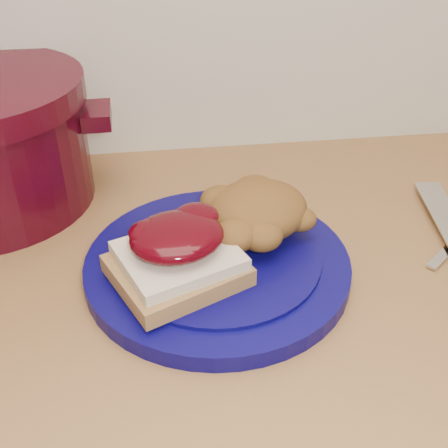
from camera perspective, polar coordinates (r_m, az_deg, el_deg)
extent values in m
cylinder|color=#08054A|center=(0.62, -0.67, -4.18)|extent=(0.37, 0.37, 0.02)
cube|color=olive|center=(0.58, -4.79, -4.69)|extent=(0.16, 0.15, 0.02)
cube|color=beige|center=(0.57, -4.65, -3.22)|extent=(0.14, 0.13, 0.01)
ellipsoid|color=#340108|center=(0.56, -4.82, -1.25)|extent=(0.12, 0.11, 0.03)
ellipsoid|color=brown|center=(0.63, 3.36, 1.39)|extent=(0.14, 0.13, 0.06)
cube|color=#32050F|center=(0.74, -12.83, 10.70)|extent=(0.04, 0.06, 0.02)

